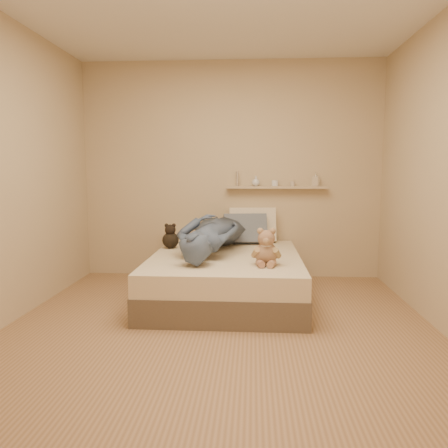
# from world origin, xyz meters

# --- Properties ---
(room) EXTENTS (3.80, 3.80, 3.80)m
(room) POSITION_xyz_m (0.00, 0.00, 1.30)
(room) COLOR #9B7450
(room) RESTS_ON ground
(bed) EXTENTS (1.50, 1.90, 0.45)m
(bed) POSITION_xyz_m (0.00, 0.93, 0.22)
(bed) COLOR brown
(bed) RESTS_ON floor
(game_console) EXTENTS (0.18, 0.12, 0.06)m
(game_console) POSITION_xyz_m (-0.27, 0.33, 0.59)
(game_console) COLOR silver
(game_console) RESTS_ON bed
(teddy_bear) EXTENTS (0.28, 0.27, 0.34)m
(teddy_bear) POSITION_xyz_m (0.39, 0.46, 0.59)
(teddy_bear) COLOR #9B7655
(teddy_bear) RESTS_ON bed
(dark_plush) EXTENTS (0.18, 0.18, 0.28)m
(dark_plush) POSITION_xyz_m (-0.63, 1.26, 0.57)
(dark_plush) COLOR black
(dark_plush) RESTS_ON bed
(pillow_cream) EXTENTS (0.57, 0.30, 0.43)m
(pillow_cream) POSITION_xyz_m (0.27, 1.76, 0.65)
(pillow_cream) COLOR beige
(pillow_cream) RESTS_ON bed
(pillow_grey) EXTENTS (0.53, 0.32, 0.37)m
(pillow_grey) POSITION_xyz_m (0.18, 1.62, 0.62)
(pillow_grey) COLOR slate
(pillow_grey) RESTS_ON bed
(person) EXTENTS (0.85, 1.76, 0.40)m
(person) POSITION_xyz_m (-0.15, 1.09, 0.65)
(person) COLOR #46506E
(person) RESTS_ON bed
(wall_shelf) EXTENTS (1.20, 0.12, 0.03)m
(wall_shelf) POSITION_xyz_m (0.55, 1.84, 1.10)
(wall_shelf) COLOR tan
(wall_shelf) RESTS_ON wall_back
(shelf_bottles) EXTENTS (1.00, 0.12, 0.18)m
(shelf_bottles) POSITION_xyz_m (0.59, 1.84, 1.18)
(shelf_bottles) COLOR silver
(shelf_bottles) RESTS_ON wall_shelf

